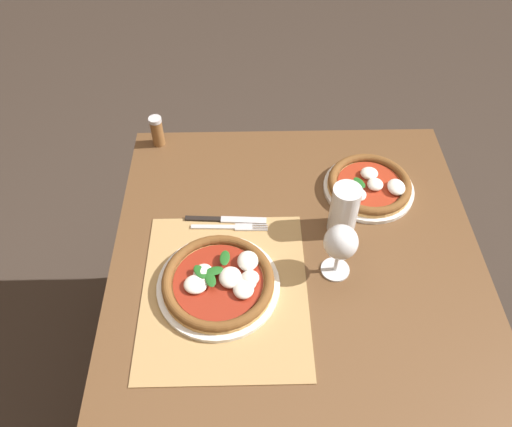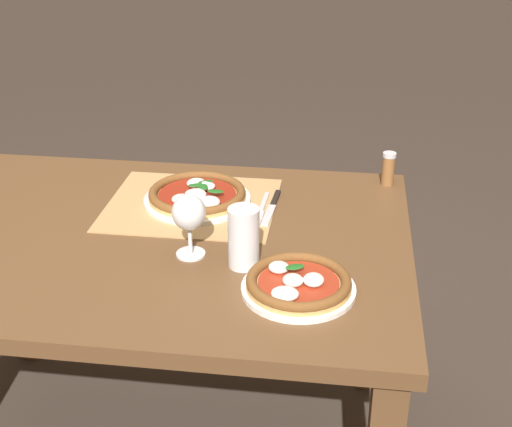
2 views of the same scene
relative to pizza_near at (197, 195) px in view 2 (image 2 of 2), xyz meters
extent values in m
cube|color=brown|center=(0.08, 0.19, -0.04)|extent=(1.30, 0.93, 0.04)
cube|color=brown|center=(-0.51, -0.21, -0.41)|extent=(0.07, 0.07, 0.70)
cube|color=brown|center=(0.67, -0.21, -0.41)|extent=(0.07, 0.07, 0.70)
cube|color=#A88451|center=(0.01, 0.01, -0.02)|extent=(0.45, 0.39, 0.00)
cylinder|color=silver|center=(0.00, 0.00, -0.01)|extent=(0.29, 0.29, 0.01)
cylinder|color=tan|center=(0.00, 0.00, 0.00)|extent=(0.26, 0.26, 0.01)
torus|color=brown|center=(0.00, 0.00, 0.01)|extent=(0.26, 0.26, 0.02)
cylinder|color=maroon|center=(0.00, 0.00, 0.00)|extent=(0.21, 0.21, 0.00)
ellipsoid|color=white|center=(0.00, 0.07, 0.01)|extent=(0.04, 0.04, 0.03)
ellipsoid|color=white|center=(0.00, 0.03, 0.01)|extent=(0.06, 0.05, 0.03)
ellipsoid|color=white|center=(0.01, 0.07, 0.01)|extent=(0.05, 0.04, 0.02)
ellipsoid|color=white|center=(-0.05, 0.07, 0.02)|extent=(0.06, 0.05, 0.03)
ellipsoid|color=white|center=(0.01, -0.05, 0.01)|extent=(0.05, 0.06, 0.02)
ellipsoid|color=white|center=(-0.01, -0.04, 0.01)|extent=(0.05, 0.04, 0.02)
ellipsoid|color=white|center=(0.03, 0.06, 0.01)|extent=(0.05, 0.05, 0.02)
ellipsoid|color=white|center=(-0.01, -0.04, 0.01)|extent=(0.06, 0.05, 0.02)
ellipsoid|color=#1E5B1E|center=(-0.01, -0.04, 0.02)|extent=(0.05, 0.04, 0.00)
ellipsoid|color=#1E5B1E|center=(-0.05, 0.01, 0.02)|extent=(0.05, 0.03, 0.00)
ellipsoid|color=#1E5B1E|center=(0.01, -0.02, 0.02)|extent=(0.05, 0.04, 0.00)
ellipsoid|color=#1E5B1E|center=(-0.02, -0.01, 0.02)|extent=(0.03, 0.05, 0.00)
cylinder|color=silver|center=(-0.31, 0.41, -0.02)|extent=(0.25, 0.25, 0.01)
cylinder|color=tan|center=(-0.31, 0.41, -0.01)|extent=(0.23, 0.23, 0.01)
torus|color=brown|center=(-0.31, 0.41, 0.00)|extent=(0.23, 0.23, 0.02)
cylinder|color=maroon|center=(-0.31, 0.41, 0.00)|extent=(0.18, 0.18, 0.00)
ellipsoid|color=white|center=(-0.30, 0.42, 0.01)|extent=(0.05, 0.04, 0.03)
ellipsoid|color=white|center=(-0.34, 0.41, 0.01)|extent=(0.05, 0.05, 0.02)
ellipsoid|color=white|center=(-0.29, 0.47, 0.01)|extent=(0.06, 0.05, 0.03)
ellipsoid|color=white|center=(-0.26, 0.37, 0.01)|extent=(0.05, 0.04, 0.02)
ellipsoid|color=#1E5B1E|center=(-0.30, 0.37, 0.02)|extent=(0.05, 0.04, 0.00)
cylinder|color=silver|center=(-0.04, 0.28, -0.02)|extent=(0.07, 0.07, 0.00)
cylinder|color=silver|center=(-0.04, 0.28, 0.01)|extent=(0.01, 0.01, 0.06)
ellipsoid|color=silver|center=(-0.04, 0.28, 0.09)|extent=(0.08, 0.08, 0.08)
ellipsoid|color=#AD5B14|center=(-0.04, 0.28, 0.08)|extent=(0.07, 0.07, 0.05)
cylinder|color=silver|center=(-0.17, 0.31, 0.05)|extent=(0.07, 0.07, 0.15)
cylinder|color=black|center=(-0.17, 0.31, 0.03)|extent=(0.07, 0.07, 0.12)
cylinder|color=silver|center=(-0.17, 0.31, 0.10)|extent=(0.07, 0.07, 0.02)
cube|color=#B7B7BC|center=(-0.18, -0.02, -0.02)|extent=(0.02, 0.12, 0.00)
cube|color=#B7B7BC|center=(-0.18, 0.06, -0.02)|extent=(0.02, 0.05, 0.00)
cylinder|color=#B7B7BC|center=(-0.17, 0.10, -0.02)|extent=(0.00, 0.04, 0.00)
cylinder|color=#B7B7BC|center=(-0.17, 0.10, -0.02)|extent=(0.00, 0.04, 0.00)
cylinder|color=#B7B7BC|center=(-0.18, 0.10, -0.02)|extent=(0.00, 0.04, 0.00)
cylinder|color=#B7B7BC|center=(-0.19, 0.10, -0.02)|extent=(0.00, 0.04, 0.00)
cube|color=black|center=(-0.21, -0.05, -0.02)|extent=(0.02, 0.10, 0.01)
cube|color=#B7B7BC|center=(-0.20, 0.06, -0.02)|extent=(0.03, 0.12, 0.00)
cylinder|color=brown|center=(-0.52, -0.20, 0.02)|extent=(0.04, 0.04, 0.08)
cylinder|color=#BCBCC1|center=(-0.52, -0.20, 0.07)|extent=(0.04, 0.04, 0.01)
camera|label=1|loc=(0.64, 0.07, 0.99)|focal=35.00mm
camera|label=2|loc=(-0.39, 1.71, 0.82)|focal=50.00mm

